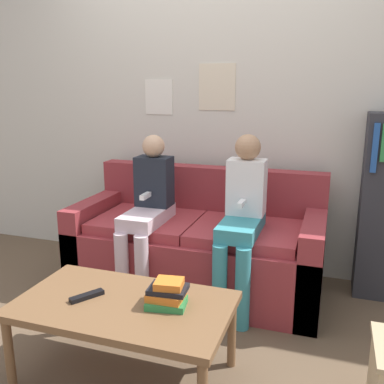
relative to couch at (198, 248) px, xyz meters
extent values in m
plane|color=brown|center=(0.00, -0.50, -0.29)|extent=(10.00, 10.00, 0.00)
cube|color=beige|center=(0.00, 0.48, 1.01)|extent=(8.00, 0.06, 2.60)
cube|color=white|center=(-0.47, 0.45, 1.03)|extent=(0.23, 0.00, 0.27)
cube|color=beige|center=(0.00, 0.45, 1.11)|extent=(0.28, 0.00, 0.34)
cube|color=maroon|center=(0.00, -0.03, -0.07)|extent=(1.71, 0.77, 0.44)
cube|color=maroon|center=(0.00, 0.28, 0.34)|extent=(1.71, 0.14, 0.39)
cube|color=maroon|center=(-0.79, -0.03, 0.01)|extent=(0.14, 0.77, 0.60)
cube|color=maroon|center=(0.79, -0.03, 0.01)|extent=(0.14, 0.77, 0.60)
cube|color=#A1343A|center=(-0.35, -0.07, 0.18)|extent=(0.70, 0.61, 0.07)
cube|color=#A1343A|center=(0.35, -0.07, 0.18)|extent=(0.70, 0.61, 0.07)
cube|color=brown|center=(-0.03, -1.06, 0.10)|extent=(1.03, 0.59, 0.04)
cylinder|color=brown|center=(-0.51, -1.32, -0.11)|extent=(0.04, 0.04, 0.37)
cylinder|color=brown|center=(-0.51, -0.81, -0.11)|extent=(0.04, 0.04, 0.37)
cylinder|color=brown|center=(0.44, -0.81, -0.11)|extent=(0.04, 0.04, 0.37)
cylinder|color=silver|center=(-0.37, -0.44, -0.04)|extent=(0.09, 0.09, 0.51)
cylinder|color=silver|center=(-0.23, -0.44, -0.04)|extent=(0.09, 0.09, 0.51)
cube|color=silver|center=(-0.30, -0.19, 0.26)|extent=(0.23, 0.49, 0.09)
cube|color=#1E232D|center=(-0.30, -0.06, 0.48)|extent=(0.24, 0.16, 0.34)
sphere|color=tan|center=(-0.30, -0.06, 0.72)|extent=(0.15, 0.15, 0.15)
cube|color=white|center=(-0.30, -0.21, 0.41)|extent=(0.03, 0.12, 0.03)
cylinder|color=teal|center=(0.28, -0.44, -0.04)|extent=(0.09, 0.09, 0.51)
cylinder|color=teal|center=(0.42, -0.44, -0.04)|extent=(0.09, 0.09, 0.51)
cube|color=teal|center=(0.35, -0.19, 0.26)|extent=(0.23, 0.49, 0.09)
cube|color=white|center=(0.35, -0.06, 0.48)|extent=(0.24, 0.16, 0.36)
sphere|color=tan|center=(0.35, -0.06, 0.74)|extent=(0.16, 0.16, 0.16)
cube|color=white|center=(0.35, -0.21, 0.41)|extent=(0.03, 0.12, 0.03)
cube|color=black|center=(-0.22, -1.08, 0.13)|extent=(0.13, 0.16, 0.02)
cube|color=#2D8442|center=(0.18, -1.03, 0.13)|extent=(0.20, 0.16, 0.03)
cube|color=orange|center=(0.17, -1.02, 0.16)|extent=(0.17, 0.14, 0.04)
cube|color=black|center=(0.18, -1.01, 0.19)|extent=(0.19, 0.15, 0.02)
cube|color=orange|center=(0.19, -1.02, 0.22)|extent=(0.14, 0.13, 0.04)
cube|color=#23519E|center=(1.11, 0.16, 0.74)|extent=(0.03, 0.02, 0.31)
camera|label=1|loc=(0.87, -2.71, 1.12)|focal=40.00mm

